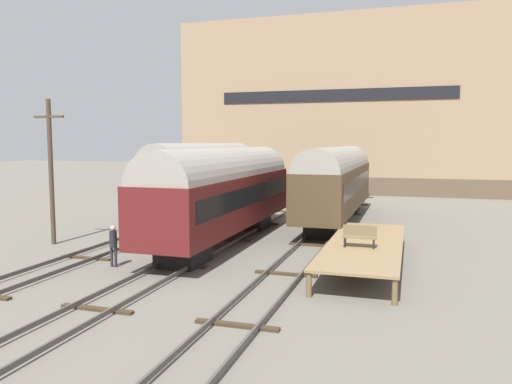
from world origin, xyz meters
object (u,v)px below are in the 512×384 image
train_car_brown (337,179)px  person_worker (113,242)px  bench (360,236)px  train_car_grey (205,175)px  utility_pole (51,169)px  train_car_maroon (224,190)px

train_car_brown → person_worker: bearing=-116.2°
bench → train_car_brown: bearing=102.4°
train_car_grey → person_worker: (2.10, -14.95, -1.92)m
train_car_brown → bench: (2.76, -12.54, -1.43)m
bench → utility_pole: (-16.10, 0.69, 2.50)m
train_car_brown → bench: bearing=-77.6°
train_car_maroon → train_car_grey: size_ratio=1.02×
train_car_grey → person_worker: bearing=-82.0°
train_car_maroon → utility_pole: bearing=-160.3°
utility_pole → bench: bearing=-2.4°
train_car_maroon → train_car_grey: bearing=119.2°
train_car_grey → bench: train_car_grey is taller
train_car_grey → utility_pole: size_ratio=1.97×
train_car_grey → bench: 17.51m
train_car_grey → person_worker: train_car_grey is taller
train_car_brown → utility_pole: bearing=-138.4°
train_car_maroon → bench: (7.55, -3.75, -1.39)m
utility_pole → train_car_grey: bearing=72.1°
train_car_grey → train_car_brown: (9.58, 0.22, -0.11)m
train_car_maroon → utility_pole: (-8.54, -3.06, 1.11)m
train_car_grey → utility_pole: utility_pole is taller
train_car_maroon → train_car_brown: size_ratio=0.91×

